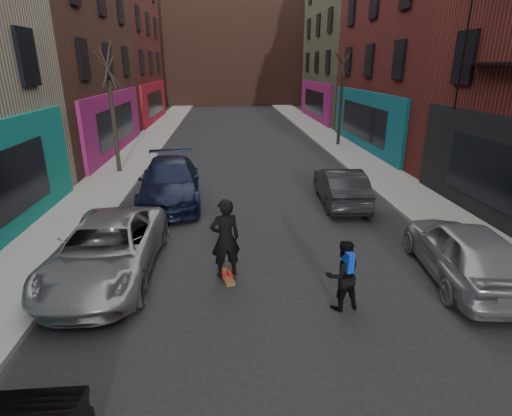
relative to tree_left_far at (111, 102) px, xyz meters
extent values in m
cube|color=gray|center=(-0.05, 12.00, -3.31)|extent=(2.50, 84.00, 0.13)
cube|color=gray|center=(12.45, 12.00, -3.31)|extent=(2.50, 84.00, 0.13)
cube|color=#47281E|center=(6.20, 38.00, 3.62)|extent=(40.00, 10.00, 14.00)
imported|color=gray|center=(2.17, -10.09, -2.68)|extent=(2.40, 5.09, 1.41)
imported|color=black|center=(3.00, -4.41, -2.60)|extent=(2.65, 5.57, 1.57)
imported|color=#93949B|center=(10.80, -10.94, -2.64)|extent=(2.25, 4.54, 1.49)
imported|color=black|center=(9.40, -5.16, -2.70)|extent=(1.69, 4.20, 1.36)
cube|color=brown|center=(5.08, -10.52, -3.33)|extent=(0.42, 0.83, 0.10)
imported|color=black|center=(5.08, -10.52, -2.30)|extent=(0.82, 0.64, 1.97)
imported|color=black|center=(7.52, -11.94, -2.60)|extent=(0.86, 0.73, 1.57)
cube|color=#0D30BA|center=(7.56, -12.11, -2.18)|extent=(0.20, 0.32, 0.42)
camera|label=1|loc=(5.14, -19.20, 1.58)|focal=28.00mm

